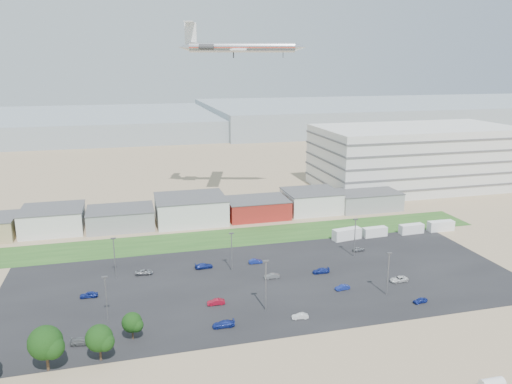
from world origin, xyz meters
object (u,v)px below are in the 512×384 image
object	(u,v)px
parked_car_0	(399,279)
parked_car_1	(342,287)
parked_car_4	(216,302)
parked_car_10	(83,341)
parked_car_11	(256,261)
parked_car_6	(204,266)
box_trailer_a	(347,234)
airliner	(242,47)
parked_car_12	(321,271)
parked_car_9	(144,272)
parked_car_5	(89,295)
parked_car_13	(300,316)
parked_car_8	(358,249)
parked_car_2	(420,300)
parked_car_3	(223,324)
parked_car_7	(272,276)
storage_tank_nw	(492,384)

from	to	relation	value
parked_car_0	parked_car_1	distance (m)	14.68
parked_car_0	parked_car_4	world-z (taller)	parked_car_4
parked_car_10	parked_car_11	bearing A→B (deg)	-47.41
parked_car_6	box_trailer_a	bearing A→B (deg)	-80.18
airliner	parked_car_6	size ratio (longest dim) A/B	9.98
parked_car_0	parked_car_12	distance (m)	18.38
parked_car_9	parked_car_5	bearing A→B (deg)	132.40
airliner	parked_car_13	distance (m)	105.40
parked_car_8	airliner	bearing A→B (deg)	11.83
parked_car_2	parked_car_9	bearing A→B (deg)	-126.01
parked_car_3	parked_car_13	bearing A→B (deg)	88.80
parked_car_0	parked_car_9	world-z (taller)	parked_car_0
parked_car_7	parked_car_8	distance (m)	30.13
parked_car_0	parked_car_4	size ratio (longest dim) A/B	1.16
airliner	parked_car_10	bearing A→B (deg)	-105.13
parked_car_6	parked_car_7	distance (m)	17.87
parked_car_0	parked_car_7	distance (m)	29.93
box_trailer_a	parked_car_12	distance (m)	26.49
parked_car_12	airliner	bearing A→B (deg)	-176.15
parked_car_0	parked_car_6	world-z (taller)	parked_car_6
parked_car_4	parked_car_10	world-z (taller)	parked_car_10
airliner	parked_car_12	xyz separation A→B (m)	(3.09, -69.50, -54.72)
parked_car_7	parked_car_13	world-z (taller)	parked_car_7
parked_car_2	parked_car_9	xyz separation A→B (m)	(-56.64, 30.27, 0.05)
parked_car_4	parked_car_1	bearing A→B (deg)	91.78
parked_car_3	parked_car_9	world-z (taller)	parked_car_3
parked_car_2	parked_car_9	size ratio (longest dim) A/B	0.75
box_trailer_a	parked_car_6	xyz separation A→B (m)	(-43.69, -10.51, -0.96)
airliner	parked_car_6	xyz separation A→B (m)	(-24.18, -59.24, -54.68)
storage_tank_nw	parked_car_2	bearing A→B (deg)	78.61
box_trailer_a	parked_car_11	size ratio (longest dim) A/B	2.44
parked_car_4	parked_car_9	xyz separation A→B (m)	(-14.11, 19.98, -0.02)
storage_tank_nw	parked_car_2	size ratio (longest dim) A/B	1.17
storage_tank_nw	airliner	xyz separation A→B (m)	(-11.91, 118.67, 54.20)
parked_car_2	parked_car_3	bearing A→B (deg)	-98.94
box_trailer_a	parked_car_1	bearing A→B (deg)	-125.50
parked_car_4	parked_car_13	bearing A→B (deg)	58.30
box_trailer_a	storage_tank_nw	bearing A→B (deg)	-105.34
parked_car_12	parked_car_1	bearing A→B (deg)	8.02
parked_car_6	parked_car_0	bearing A→B (deg)	-118.13
parked_car_5	parked_car_6	bearing A→B (deg)	113.32
box_trailer_a	parked_car_2	distance (m)	40.92
airliner	parked_car_4	size ratio (longest dim) A/B	11.88
parked_car_9	parked_car_11	size ratio (longest dim) A/B	1.22
parked_car_2	parked_car_9	distance (m)	64.22
storage_tank_nw	parked_car_12	distance (m)	49.95
parked_car_12	parked_car_11	bearing A→B (deg)	-124.21
parked_car_2	parked_car_7	distance (m)	33.91
parked_car_3	parked_car_0	bearing A→B (deg)	104.32
parked_car_13	parked_car_5	bearing A→B (deg)	-109.66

